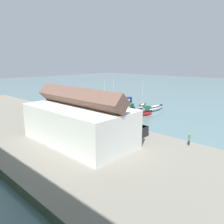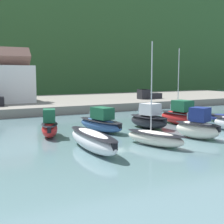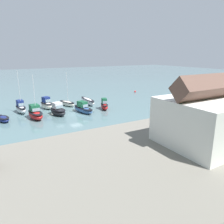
{
  "view_description": "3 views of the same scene",
  "coord_description": "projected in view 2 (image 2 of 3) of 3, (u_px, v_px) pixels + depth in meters",
  "views": [
    {
      "loc": [
        -41.83,
        49.98,
        15.22
      ],
      "look_at": [
        -4.33,
        9.41,
        2.23
      ],
      "focal_mm": 35.0,
      "sensor_mm": 36.0,
      "label": 1
    },
    {
      "loc": [
        -16.7,
        -30.55,
        6.13
      ],
      "look_at": [
        1.9,
        4.06,
        1.35
      ],
      "focal_mm": 50.0,
      "sensor_mm": 36.0,
      "label": 2
    },
    {
      "loc": [
        16.53,
        45.2,
        13.44
      ],
      "look_at": [
        -4.15,
        9.15,
        2.19
      ],
      "focal_mm": 35.0,
      "sensor_mm": 36.0,
      "label": 3
    }
  ],
  "objects": [
    {
      "name": "moored_boat_3",
      "position": [
        181.0,
        115.0,
        38.03
      ],
      "size": [
        2.98,
        6.5,
        9.24
      ],
      "rotation": [
        0.0,
        0.0,
        0.09
      ],
      "color": "red",
      "rests_on": "ground_plane"
    },
    {
      "name": "moored_boat_1",
      "position": [
        101.0,
        123.0,
        33.52
      ],
      "size": [
        3.38,
        7.18,
        2.62
      ],
      "rotation": [
        0.0,
        0.0,
        0.19
      ],
      "color": "#33568E",
      "rests_on": "ground_plane"
    },
    {
      "name": "moored_boat_7",
      "position": [
        198.0,
        127.0,
        29.68
      ],
      "size": [
        3.34,
        4.99,
        3.02
      ],
      "rotation": [
        0.0,
        0.0,
        0.31
      ],
      "color": "white",
      "rests_on": "ground_plane"
    },
    {
      "name": "moored_boat_5",
      "position": [
        92.0,
        140.0,
        24.9
      ],
      "size": [
        1.81,
        8.11,
        1.67
      ],
      "rotation": [
        0.0,
        0.0,
        -0.01
      ],
      "color": "white",
      "rests_on": "ground_plane"
    },
    {
      "name": "pickup_truck_0",
      "position": [
        148.0,
        95.0,
        61.37
      ],
      "size": [
        4.75,
        2.04,
        1.9
      ],
      "rotation": [
        0.0,
        0.0,
        1.56
      ],
      "color": "black",
      "rests_on": "quay_promenade"
    },
    {
      "name": "moored_boat_6",
      "position": [
        155.0,
        138.0,
        26.75
      ],
      "size": [
        3.49,
        6.04,
        8.87
      ],
      "rotation": [
        0.0,
        0.0,
        0.33
      ],
      "color": "white",
      "rests_on": "ground_plane"
    },
    {
      "name": "ground_plane",
      "position": [
        114.0,
        129.0,
        35.3
      ],
      "size": [
        320.0,
        320.0,
        0.0
      ],
      "primitive_type": "plane",
      "color": "slate"
    },
    {
      "name": "moored_boat_0",
      "position": [
        50.0,
        127.0,
        30.6
      ],
      "size": [
        2.89,
        4.79,
        2.75
      ],
      "rotation": [
        0.0,
        0.0,
        -0.31
      ],
      "color": "red",
      "rests_on": "ground_plane"
    },
    {
      "name": "quay_promenade",
      "position": [
        45.0,
        103.0,
        59.11
      ],
      "size": [
        105.24,
        26.86,
        1.29
      ],
      "color": "gray",
      "rests_on": "ground_plane"
    },
    {
      "name": "moored_boat_4",
      "position": [
        223.0,
        118.0,
        39.97
      ],
      "size": [
        2.68,
        4.47,
        1.06
      ],
      "rotation": [
        0.0,
        0.0,
        0.2
      ],
      "color": "navy",
      "rests_on": "ground_plane"
    },
    {
      "name": "moored_boat_2",
      "position": [
        149.0,
        119.0,
        35.43
      ],
      "size": [
        3.43,
        5.62,
        2.86
      ],
      "rotation": [
        0.0,
        0.0,
        0.19
      ],
      "color": "black",
      "rests_on": "ground_plane"
    }
  ]
}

